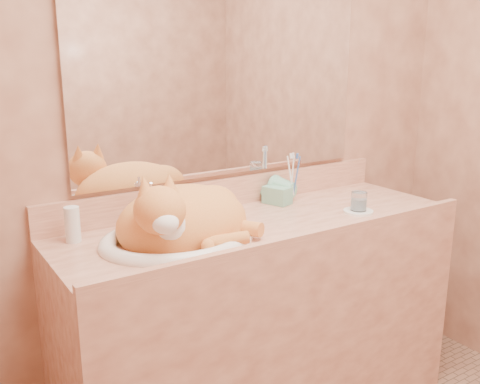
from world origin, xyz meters
TOP-DOWN VIEW (x-y plane):
  - wall_back at (0.00, 1.00)m, footprint 2.40×0.02m
  - vanity_counter at (0.00, 0.72)m, footprint 1.60×0.55m
  - mirror at (0.00, 0.99)m, footprint 1.30×0.02m
  - sink_basin at (-0.37, 0.70)m, footprint 0.56×0.47m
  - faucet at (-0.37, 0.91)m, footprint 0.06×0.11m
  - cat at (-0.35, 0.71)m, footprint 0.50×0.41m
  - soap_dispenser at (0.21, 0.85)m, footprint 0.10×0.10m
  - toothbrush_cup at (0.26, 0.87)m, footprint 0.14×0.14m
  - toothbrushes at (0.26, 0.87)m, footprint 0.04×0.04m
  - saucer at (0.39, 0.61)m, footprint 0.12×0.12m
  - water_glass at (0.39, 0.61)m, footprint 0.06×0.06m
  - lotion_bottle at (-0.68, 0.90)m, footprint 0.05×0.05m

SIDE VIEW (x-z plane):
  - vanity_counter at x=0.00m, z-range 0.00..0.85m
  - saucer at x=0.39m, z-range 0.85..0.86m
  - water_glass at x=0.39m, z-range 0.86..0.94m
  - toothbrush_cup at x=0.26m, z-range 0.85..0.95m
  - lotion_bottle at x=-0.68m, z-range 0.85..0.97m
  - faucet at x=-0.37m, z-range 0.85..1.00m
  - sink_basin at x=-0.37m, z-range 0.85..1.02m
  - soap_dispenser at x=0.21m, z-range 0.85..1.02m
  - cat at x=-0.35m, z-range 0.80..1.07m
  - toothbrushes at x=0.26m, z-range 0.87..1.09m
  - wall_back at x=0.00m, z-range 0.00..2.50m
  - mirror at x=0.00m, z-range 0.99..1.79m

